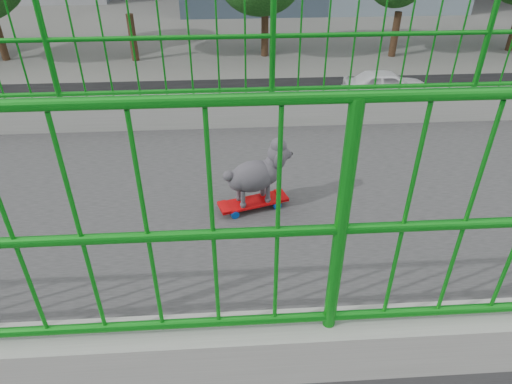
{
  "coord_description": "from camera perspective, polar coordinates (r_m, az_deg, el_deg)",
  "views": [
    {
      "loc": [
        2.8,
        1.58,
        8.97
      ],
      "look_at": [
        -0.4,
        1.78,
        6.84
      ],
      "focal_mm": 32.38,
      "sensor_mm": 36.0,
      "label": 1
    }
  ],
  "objects": [
    {
      "name": "car_4",
      "position": [
        24.43,
        15.74,
        12.66
      ],
      "size": [
        1.7,
        4.22,
        1.44
      ],
      "primitive_type": "imported",
      "rotation": [
        0.0,
        0.0,
        3.14
      ],
      "color": "white",
      "rests_on": "ground"
    },
    {
      "name": "poodle",
      "position": [
        3.23,
        0.1,
        2.36
      ],
      "size": [
        0.3,
        0.5,
        0.43
      ],
      "rotation": [
        0.0,
        0.0,
        0.29
      ],
      "color": "#2E2B30",
      "rests_on": "skateboard"
    },
    {
      "name": "railing",
      "position": [
        3.67,
        -28.57,
        0.41
      ],
      "size": [
        3.0,
        24.0,
        1.42
      ],
      "color": "gray",
      "rests_on": "footbridge"
    },
    {
      "name": "road",
      "position": [
        18.24,
        -8.2,
        3.83
      ],
      "size": [
        18.0,
        90.0,
        0.02
      ],
      "primitive_type": "cube",
      "color": "black",
      "rests_on": "ground"
    },
    {
      "name": "car_7",
      "position": [
        17.3,
        -2.99,
        5.1
      ],
      "size": [
        2.02,
        4.96,
        1.44
      ],
      "primitive_type": "imported",
      "rotation": [
        0.0,
        0.0,
        3.14
      ],
      "color": "#9A9A9F",
      "rests_on": "ground"
    },
    {
      "name": "footbridge",
      "position": [
        4.95,
        -22.06,
        -19.32
      ],
      "size": [
        3.0,
        24.0,
        7.0
      ],
      "color": "#2D2D2F",
      "rests_on": "ground"
    },
    {
      "name": "skateboard",
      "position": [
        3.36,
        -0.35,
        -1.33
      ],
      "size": [
        0.29,
        0.53,
        0.07
      ],
      "rotation": [
        0.0,
        0.0,
        0.29
      ],
      "color": "red",
      "rests_on": "footbridge"
    }
  ]
}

